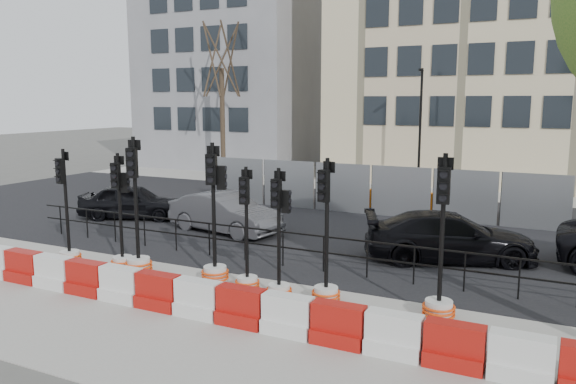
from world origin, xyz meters
The scene contains 22 objects.
ground centered at (0.00, 0.00, 0.00)m, with size 120.00×120.00×0.00m, color #51514C.
sidewalk_near centered at (0.00, -3.00, 0.01)m, with size 40.00×6.00×0.02m, color gray.
road centered at (0.00, 7.00, 0.01)m, with size 40.00×14.00×0.03m, color black.
sidewalk_far centered at (0.00, 16.00, 0.01)m, with size 40.00×4.00×0.02m, color gray.
building_grey centered at (-14.00, 21.99, 7.00)m, with size 11.00×9.06×14.00m.
building_cream centered at (2.00, 21.99, 9.00)m, with size 15.00×10.06×18.00m.
kerb_railing centered at (0.00, 1.20, 0.69)m, with size 18.00×0.04×1.00m.
heras_fencing centered at (0.57, 9.86, 0.65)m, with size 14.33×1.72×2.00m.
lamp_post_far centered at (0.50, 14.98, 3.22)m, with size 0.12×0.56×6.00m.
tree_bare_far centered at (-11.00, 15.50, 6.65)m, with size 2.00×2.00×9.00m.
barrier_row centered at (0.00, -2.80, 0.37)m, with size 15.70×0.50×0.80m.
traffic_signal_a centered at (-5.41, -1.24, 0.67)m, with size 0.64×0.64×3.23m.
traffic_signal_b centered at (-3.71, -0.99, 0.75)m, with size 0.62×0.62×3.16m.
traffic_signal_c centered at (-3.11, -1.06, 0.75)m, with size 0.71×0.71×3.61m.
traffic_signal_d centered at (-0.90, -0.78, 0.84)m, with size 0.69×0.69×3.51m.
traffic_signal_e centered at (0.13, -0.98, 0.62)m, with size 0.59×0.59×3.00m.
traffic_signal_f centered at (1.08, -1.17, 0.73)m, with size 0.60×0.60×3.04m.
traffic_signal_g centered at (2.13, -0.94, 0.68)m, with size 0.65×0.65×3.29m.
traffic_signal_h centered at (4.59, -0.77, 0.72)m, with size 0.69×0.69×3.48m.
car_a centered at (-8.03, 4.31, 0.67)m, with size 4.25×2.94×1.34m, color black.
car_b centered at (-3.60, 3.94, 0.69)m, with size 4.40×2.23×1.38m, color #434348.
car_c centered at (3.99, 3.79, 0.69)m, with size 5.16×3.55×1.39m, color black.
Camera 1 is at (6.63, -12.11, 4.53)m, focal length 35.00 mm.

